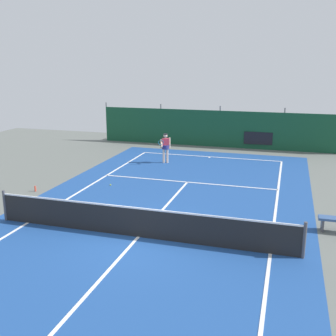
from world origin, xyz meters
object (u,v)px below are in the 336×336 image
object	(u,v)px
tennis_net	(138,222)
water_bottle	(35,189)
tennis_ball_near_player	(110,185)
parked_car	(260,131)
tennis_player	(165,146)

from	to	relation	value
tennis_net	water_bottle	distance (m)	6.78
tennis_ball_near_player	parked_car	bearing A→B (deg)	64.87
tennis_net	tennis_ball_near_player	distance (m)	5.87
tennis_net	tennis_ball_near_player	bearing A→B (deg)	123.36
tennis_player	tennis_ball_near_player	xyz separation A→B (m)	(-1.12, -4.86, -0.93)
tennis_ball_near_player	tennis_net	bearing A→B (deg)	-56.64
tennis_ball_near_player	water_bottle	distance (m)	3.26
tennis_player	parked_car	size ratio (longest dim) A/B	0.39
tennis_player	water_bottle	distance (m)	7.69
tennis_net	tennis_ball_near_player	world-z (taller)	tennis_net
tennis_net	tennis_player	world-z (taller)	tennis_player
tennis_player	tennis_ball_near_player	size ratio (longest dim) A/B	24.85
tennis_player	parked_car	bearing A→B (deg)	-143.62
tennis_ball_near_player	water_bottle	size ratio (longest dim) A/B	0.28
tennis_player	parked_car	distance (m)	8.59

